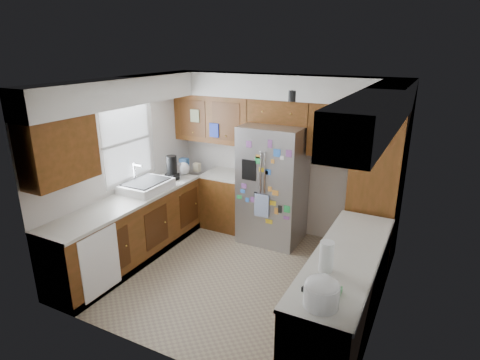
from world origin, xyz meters
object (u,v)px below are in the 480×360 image
Objects in this scene: paper_towel at (326,257)px; pantry at (376,190)px; rice_cooker at (321,291)px; fridge at (273,184)px.

pantry is at bearing 86.85° from paper_towel.
pantry is 7.30× the size of paper_towel.
pantry reaches higher than rice_cooker.
rice_cooker is 0.54m from paper_towel.
fridge is (-1.50, 0.05, -0.17)m from pantry.
paper_towel is at bearing -55.93° from fridge.
pantry is 2.00m from paper_towel.
pantry is 2.53m from rice_cooker.
pantry reaches higher than paper_towel.
rice_cooker is at bearing -90.01° from pantry.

